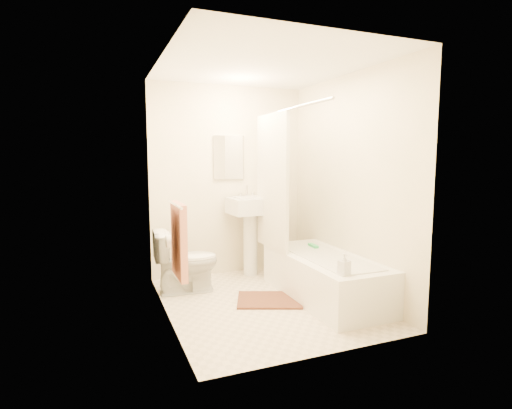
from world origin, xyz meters
name	(u,v)px	position (x,y,z in m)	size (l,w,h in m)	color
floor	(265,302)	(0.00, 0.00, 0.00)	(2.40, 2.40, 0.00)	beige
ceiling	(266,65)	(0.00, 0.00, 2.40)	(2.40, 2.40, 0.00)	white
wall_back	(229,181)	(0.00, 1.20, 1.20)	(2.00, 0.02, 2.40)	beige
wall_left	(165,191)	(-1.00, 0.00, 1.20)	(0.02, 2.40, 2.40)	beige
wall_right	(349,185)	(1.00, 0.00, 1.20)	(0.02, 2.40, 2.40)	beige
mirror	(229,157)	(0.00, 1.18, 1.50)	(0.40, 0.03, 0.55)	white
curtain_rod	(288,109)	(0.30, 0.10, 2.00)	(0.03, 0.03, 1.70)	silver
shower_curtain	(272,182)	(0.30, 0.50, 1.22)	(0.04, 0.80, 1.55)	silver
towel_bar	(175,204)	(-0.96, -0.25, 1.10)	(0.02, 0.02, 0.60)	silver
towel	(179,240)	(-0.93, -0.25, 0.78)	(0.06, 0.45, 0.66)	#CC7266
toilet_paper	(172,241)	(-0.93, 0.12, 0.70)	(0.12, 0.12, 0.11)	white
toilet	(186,261)	(-0.69, 0.63, 0.35)	(0.40, 0.71, 0.70)	silver
sink	(251,233)	(0.21, 0.95, 0.54)	(0.56, 0.44, 1.09)	silver
bathtub	(324,277)	(0.64, -0.11, 0.23)	(0.71, 1.63, 0.46)	white
bath_mat	(269,300)	(0.05, 0.02, 0.01)	(0.66, 0.50, 0.02)	#4B271C
soap_bottle	(344,264)	(0.44, -0.77, 0.55)	(0.09, 0.09, 0.20)	white
scrub_brush	(313,246)	(0.73, 0.28, 0.48)	(0.06, 0.18, 0.04)	green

